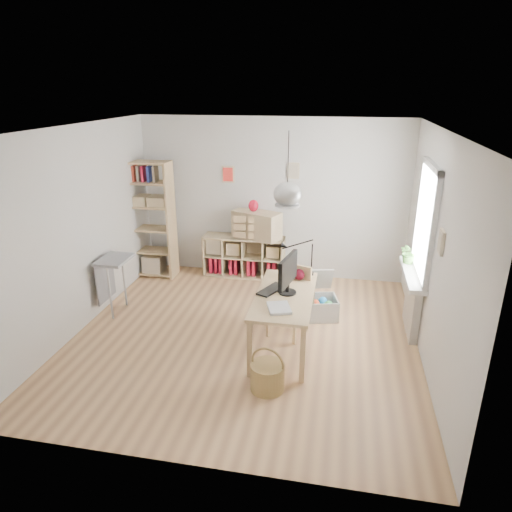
% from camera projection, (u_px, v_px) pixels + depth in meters
% --- Properties ---
extents(ground, '(4.50, 4.50, 0.00)m').
position_uv_depth(ground, '(244.00, 336.00, 6.11)').
color(ground, tan).
rests_on(ground, ground).
extents(room_shell, '(4.50, 4.50, 4.50)m').
position_uv_depth(room_shell, '(287.00, 194.00, 5.17)').
color(room_shell, silver).
rests_on(room_shell, ground).
extents(window_unit, '(0.07, 1.16, 1.46)m').
position_uv_depth(window_unit, '(426.00, 222.00, 5.73)').
color(window_unit, white).
rests_on(window_unit, ground).
extents(radiator, '(0.10, 0.80, 0.80)m').
position_uv_depth(radiator, '(412.00, 304.00, 6.14)').
color(radiator, silver).
rests_on(radiator, ground).
extents(windowsill, '(0.22, 1.20, 0.06)m').
position_uv_depth(windowsill, '(412.00, 274.00, 5.99)').
color(windowsill, silver).
rests_on(windowsill, radiator).
extents(desk, '(0.70, 1.50, 0.75)m').
position_uv_depth(desk, '(285.00, 301.00, 5.65)').
color(desk, tan).
rests_on(desk, ground).
extents(cube_shelf, '(1.40, 0.38, 0.72)m').
position_uv_depth(cube_shelf, '(243.00, 259.00, 8.00)').
color(cube_shelf, tan).
rests_on(cube_shelf, ground).
extents(tall_bookshelf, '(0.80, 0.38, 2.00)m').
position_uv_depth(tall_bookshelf, '(149.00, 215.00, 7.75)').
color(tall_bookshelf, tan).
rests_on(tall_bookshelf, ground).
extents(side_table, '(0.40, 0.55, 0.85)m').
position_uv_depth(side_table, '(111.00, 270.00, 6.56)').
color(side_table, gray).
rests_on(side_table, ground).
extents(chair, '(0.58, 0.58, 0.94)m').
position_uv_depth(chair, '(290.00, 296.00, 6.05)').
color(chair, gray).
rests_on(chair, ground).
extents(wicker_basket, '(0.38, 0.38, 0.52)m').
position_uv_depth(wicker_basket, '(268.00, 376.00, 5.00)').
color(wicker_basket, '#A4824A').
rests_on(wicker_basket, ground).
extents(storage_chest, '(0.73, 0.79, 0.63)m').
position_uv_depth(storage_chest, '(316.00, 302.00, 6.61)').
color(storage_chest, silver).
rests_on(storage_chest, ground).
extents(monitor, '(0.22, 0.55, 0.49)m').
position_uv_depth(monitor, '(288.00, 273.00, 5.54)').
color(monitor, black).
rests_on(monitor, desk).
extents(keyboard, '(0.33, 0.46, 0.02)m').
position_uv_depth(keyboard, '(271.00, 289.00, 5.71)').
color(keyboard, black).
rests_on(keyboard, desk).
extents(task_lamp, '(0.45, 0.16, 0.47)m').
position_uv_depth(task_lamp, '(295.00, 253.00, 6.04)').
color(task_lamp, black).
rests_on(task_lamp, desk).
extents(yarn_ball, '(0.15, 0.15, 0.15)m').
position_uv_depth(yarn_ball, '(299.00, 274.00, 6.00)').
color(yarn_ball, '#540B1C').
rests_on(yarn_ball, desk).
extents(paper_tray, '(0.33, 0.37, 0.03)m').
position_uv_depth(paper_tray, '(279.00, 308.00, 5.22)').
color(paper_tray, silver).
rests_on(paper_tray, desk).
extents(drawer_chest, '(0.88, 0.64, 0.46)m').
position_uv_depth(drawer_chest, '(257.00, 225.00, 7.69)').
color(drawer_chest, tan).
rests_on(drawer_chest, cube_shelf).
extents(red_vase, '(0.17, 0.17, 0.20)m').
position_uv_depth(red_vase, '(253.00, 206.00, 7.59)').
color(red_vase, '#A30D1E').
rests_on(red_vase, drawer_chest).
extents(potted_plant, '(0.34, 0.32, 0.30)m').
position_uv_depth(potted_plant, '(409.00, 253.00, 6.24)').
color(potted_plant, '#396927').
rests_on(potted_plant, windowsill).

